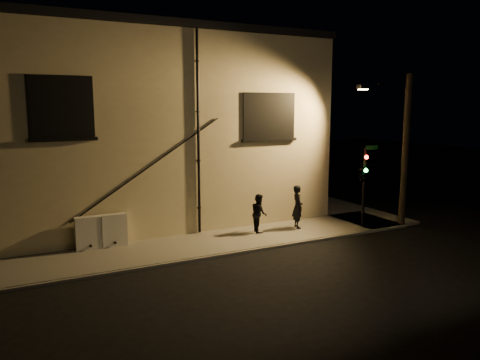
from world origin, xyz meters
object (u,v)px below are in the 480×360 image
utility_cabinet (101,232)px  traffic_signal (363,173)px  pedestrian_a (298,207)px  pedestrian_b (259,213)px  streetlamp_pole (403,146)px

utility_cabinet → traffic_signal: (10.76, -2.20, 1.80)m
pedestrian_a → pedestrian_b: (-1.82, 0.20, -0.13)m
traffic_signal → streetlamp_pole: (1.98, -0.30, 1.11)m
utility_cabinet → pedestrian_b: (6.39, -0.80, 0.19)m
utility_cabinet → traffic_signal: traffic_signal is taller
utility_cabinet → pedestrian_b: pedestrian_b is taller
pedestrian_a → pedestrian_b: bearing=98.7°
pedestrian_a → traffic_signal: traffic_signal is taller
streetlamp_pole → pedestrian_a: bearing=161.8°
utility_cabinet → pedestrian_a: pedestrian_a is taller
pedestrian_a → pedestrian_b: 1.84m
pedestrian_b → streetlamp_pole: size_ratio=0.24×
utility_cabinet → pedestrian_a: size_ratio=1.00×
traffic_signal → streetlamp_pole: size_ratio=0.53×
streetlamp_pole → utility_cabinet: bearing=168.9°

